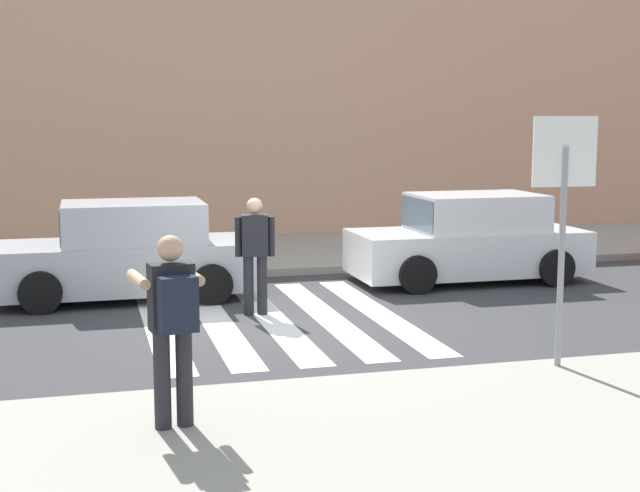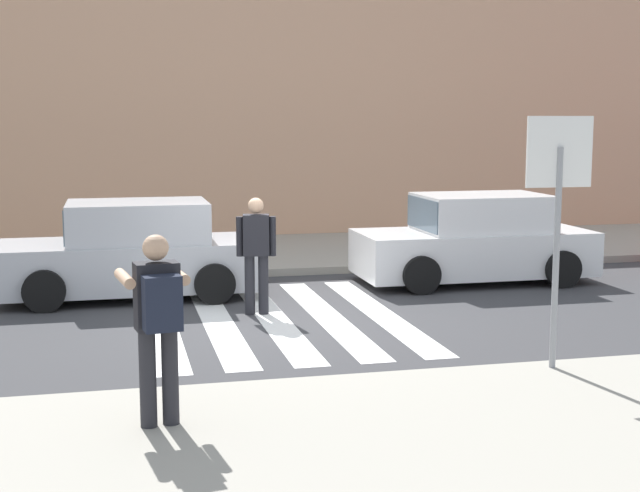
{
  "view_description": "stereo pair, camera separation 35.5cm",
  "coord_description": "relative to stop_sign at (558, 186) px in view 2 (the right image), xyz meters",
  "views": [
    {
      "loc": [
        -2.56,
        -12.08,
        2.87
      ],
      "look_at": [
        0.6,
        -0.2,
        1.1
      ],
      "focal_mm": 50.0,
      "sensor_mm": 36.0,
      "label": 1
    },
    {
      "loc": [
        -2.22,
        -12.17,
        2.87
      ],
      "look_at": [
        0.6,
        -0.2,
        1.1
      ],
      "focal_mm": 50.0,
      "sensor_mm": 36.0,
      "label": 2
    }
  ],
  "objects": [
    {
      "name": "ground_plane",
      "position": [
        -2.47,
        3.45,
        -2.15
      ],
      "size": [
        120.0,
        120.0,
        0.0
      ],
      "primitive_type": "plane",
      "color": "#38383A"
    },
    {
      "name": "sidewalk_far",
      "position": [
        -2.47,
        9.45,
        -2.08
      ],
      "size": [
        60.0,
        4.8,
        0.14
      ],
      "primitive_type": "cube",
      "color": "#9E998C",
      "rests_on": "ground"
    },
    {
      "name": "building_facade_far",
      "position": [
        -2.47,
        13.85,
        0.94
      ],
      "size": [
        56.0,
        4.0,
        6.17
      ],
      "primitive_type": "cube",
      "color": "tan",
      "rests_on": "ground"
    },
    {
      "name": "crosswalk_stripe_0",
      "position": [
        -4.07,
        3.65,
        -2.14
      ],
      "size": [
        0.44,
        5.2,
        0.01
      ],
      "primitive_type": "cube",
      "color": "silver",
      "rests_on": "ground"
    },
    {
      "name": "crosswalk_stripe_1",
      "position": [
        -3.27,
        3.65,
        -2.14
      ],
      "size": [
        0.44,
        5.2,
        0.01
      ],
      "primitive_type": "cube",
      "color": "silver",
      "rests_on": "ground"
    },
    {
      "name": "crosswalk_stripe_2",
      "position": [
        -2.47,
        3.65,
        -2.14
      ],
      "size": [
        0.44,
        5.2,
        0.01
      ],
      "primitive_type": "cube",
      "color": "silver",
      "rests_on": "ground"
    },
    {
      "name": "crosswalk_stripe_3",
      "position": [
        -1.67,
        3.65,
        -2.14
      ],
      "size": [
        0.44,
        5.2,
        0.01
      ],
      "primitive_type": "cube",
      "color": "silver",
      "rests_on": "ground"
    },
    {
      "name": "crosswalk_stripe_4",
      "position": [
        -0.87,
        3.65,
        -2.14
      ],
      "size": [
        0.44,
        5.2,
        0.01
      ],
      "primitive_type": "cube",
      "color": "silver",
      "rests_on": "ground"
    },
    {
      "name": "stop_sign",
      "position": [
        0.0,
        0.0,
        0.0
      ],
      "size": [
        0.76,
        0.08,
        2.75
      ],
      "color": "gray",
      "rests_on": "sidewalk_near"
    },
    {
      "name": "photographer_with_backpack",
      "position": [
        -4.32,
        -0.94,
        -0.98
      ],
      "size": [
        0.66,
        0.9,
        1.72
      ],
      "color": "#232328",
      "rests_on": "sidewalk_near"
    },
    {
      "name": "pedestrian_crossing",
      "position": [
        -2.65,
        4.02,
        -1.17
      ],
      "size": [
        0.57,
        0.3,
        1.72
      ],
      "color": "#232328",
      "rests_on": "ground"
    },
    {
      "name": "parked_car_silver",
      "position": [
        -4.39,
        5.75,
        -1.42
      ],
      "size": [
        4.1,
        1.92,
        1.55
      ],
      "color": "#B7BABF",
      "rests_on": "ground"
    },
    {
      "name": "parked_car_white",
      "position": [
        1.54,
        5.75,
        -1.42
      ],
      "size": [
        4.1,
        1.92,
        1.55
      ],
      "color": "white",
      "rests_on": "ground"
    }
  ]
}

